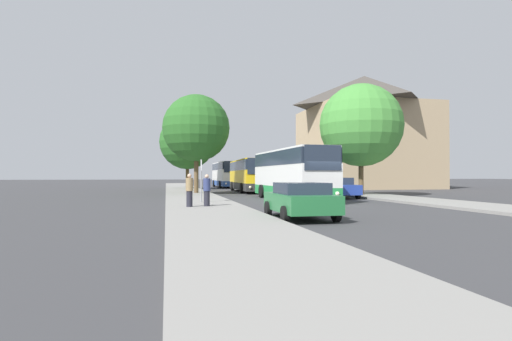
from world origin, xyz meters
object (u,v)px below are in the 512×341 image
Objects in this scene: bus_front at (292,173)px; bus_rear at (226,174)px; bus_middle at (249,175)px; parked_car_right_near at (338,188)px; tree_left_far at (196,128)px; tree_right_near at (361,125)px; bus_stop_sign at (201,176)px; pedestrian_waiting_near at (207,190)px; pedestrian_waiting_far at (189,190)px; tree_left_near at (187,142)px; parked_car_left_curb at (300,200)px.

bus_rear reaches higher than bus_front.
bus_middle is 2.79× the size of parked_car_right_near.
bus_middle is at bearing 37.74° from tree_left_far.
tree_right_near reaches higher than parked_car_right_near.
bus_rear is 1.37× the size of tree_left_far.
bus_middle is 15.84m from bus_rear.
bus_rear reaches higher than bus_stop_sign.
tree_right_near reaches higher than pedestrian_waiting_near.
bus_stop_sign is at bearing -156.55° from bus_front.
bus_middle reaches higher than pedestrian_waiting_far.
bus_front is 1.18× the size of tree_left_near.
pedestrian_waiting_near is at bearing -138.27° from bus_front.
bus_stop_sign reaches higher than pedestrian_waiting_near.
bus_rear is at bearing 135.02° from pedestrian_waiting_far.
pedestrian_waiting_near reaches higher than parked_car_left_curb.
bus_rear is 36.48m from pedestrian_waiting_near.
tree_left_near is at bearing 123.48° from tree_right_near.
parked_car_left_curb is 0.98× the size of parked_car_right_near.
bus_stop_sign is 3.54m from pedestrian_waiting_far.
tree_right_near reaches higher than bus_rear.
tree_right_near is (13.45, 9.49, 4.82)m from pedestrian_waiting_near.
parked_car_left_curb is at bearing -108.35° from bus_front.
bus_front is 1.19× the size of tree_right_near.
parked_car_right_near is 13.85m from tree_left_far.
tree_left_far reaches higher than bus_front.
tree_left_near is at bearing -62.98° from parked_car_right_near.
bus_rear is 2.82× the size of parked_car_right_near.
pedestrian_waiting_far is at bearing -145.82° from tree_right_near.
pedestrian_waiting_far is at bearing -104.45° from bus_stop_sign.
pedestrian_waiting_near is at bearing -91.02° from tree_left_near.
tree_right_near is at bearing 136.53° from pedestrian_waiting_near.
bus_rear is 1.34× the size of tree_right_near.
pedestrian_waiting_far is (-7.37, -6.47, -0.87)m from bus_front.
bus_stop_sign is (-10.59, -4.40, 0.90)m from parked_car_right_near.
bus_middle reaches higher than parked_car_left_curb.
bus_stop_sign is at bearing -101.01° from bus_rear.
tree_right_near is at bearing 25.32° from bus_stop_sign.
parked_car_left_curb is 21.79m from tree_left_far.
tree_left_far is at bearing 140.84° from pedestrian_waiting_far.
parked_car_left_curb is (-3.22, -25.44, -1.00)m from bus_middle.
pedestrian_waiting_far is at bearing 36.07° from parked_car_right_near.
pedestrian_waiting_far is at bearing -95.37° from tree_left_far.
parked_car_right_near is (4.09, 1.29, -1.05)m from bus_front.
tree_left_near is at bearing 90.40° from tree_left_far.
pedestrian_waiting_far is (-0.87, -3.36, -0.72)m from bus_stop_sign.
bus_middle is 25.67m from parked_car_left_curb.
parked_car_right_near is 6.08m from tree_right_near.
parked_car_left_curb is at bearing -69.76° from bus_stop_sign.
bus_front is 9.85m from pedestrian_waiting_far.
pedestrian_waiting_far is 29.71m from tree_left_near.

